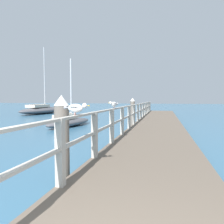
# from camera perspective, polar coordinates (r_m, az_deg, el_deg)

# --- Properties ---
(pier_deck) EXTENTS (2.54, 23.94, 0.41)m
(pier_deck) POSITION_cam_1_polar(r_m,az_deg,el_deg) (12.48, 12.48, -3.55)
(pier_deck) COLOR brown
(pier_deck) RESTS_ON ground_plane
(pier_railing) EXTENTS (0.12, 22.46, 1.04)m
(pier_railing) POSITION_cam_1_polar(r_m,az_deg,el_deg) (12.49, 7.08, 0.40)
(pier_railing) COLOR #B2ADA3
(pier_railing) RESTS_ON pier_deck
(dock_piling_near) EXTENTS (0.29, 0.29, 1.80)m
(dock_piling_near) POSITION_cam_1_polar(r_m,az_deg,el_deg) (4.14, -13.54, -7.95)
(dock_piling_near) COLOR #6B6056
(dock_piling_near) RESTS_ON ground_plane
(dock_piling_far) EXTENTS (0.29, 0.29, 1.80)m
(dock_piling_far) POSITION_cam_1_polar(r_m,az_deg,el_deg) (12.96, 5.63, -0.08)
(dock_piling_far) COLOR #6B6056
(dock_piling_far) RESTS_ON ground_plane
(seagull_foreground) EXTENTS (0.48, 0.18, 0.21)m
(seagull_foreground) POSITION_cam_1_polar(r_m,az_deg,el_deg) (3.70, -9.89, 1.19)
(seagull_foreground) COLOR white
(seagull_foreground) RESTS_ON pier_railing
(seagull_background) EXTENTS (0.24, 0.46, 0.21)m
(seagull_background) POSITION_cam_1_polar(r_m,az_deg,el_deg) (6.42, 0.43, 2.22)
(seagull_background) COLOR white
(seagull_background) RESTS_ON pier_railing
(boat_0) EXTENTS (2.96, 7.71, 7.91)m
(boat_0) POSITION_cam_1_polar(r_m,az_deg,el_deg) (26.06, -18.46, 0.56)
(boat_0) COLOR #4C4C51
(boat_0) RESTS_ON ground_plane
(boat_2) EXTENTS (1.95, 4.28, 4.28)m
(boat_2) POSITION_cam_1_polar(r_m,az_deg,el_deg) (13.44, -11.71, -2.53)
(boat_2) COLOR #4C4C51
(boat_2) RESTS_ON ground_plane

